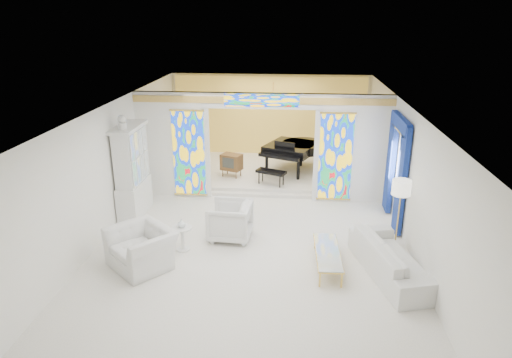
# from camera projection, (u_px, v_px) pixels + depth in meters

# --- Properties ---
(floor) EXTENTS (12.00, 12.00, 0.00)m
(floor) POSITION_uv_depth(u_px,v_px,m) (255.00, 228.00, 11.25)
(floor) COLOR white
(floor) RESTS_ON ground
(ceiling) EXTENTS (7.00, 12.00, 0.02)m
(ceiling) POSITION_uv_depth(u_px,v_px,m) (255.00, 108.00, 10.23)
(ceiling) COLOR white
(ceiling) RESTS_ON wall_back
(wall_back) EXTENTS (7.00, 0.02, 3.00)m
(wall_back) POSITION_uv_depth(u_px,v_px,m) (270.00, 117.00, 16.36)
(wall_back) COLOR white
(wall_back) RESTS_ON floor
(wall_front) EXTENTS (7.00, 0.02, 3.00)m
(wall_front) POSITION_uv_depth(u_px,v_px,m) (208.00, 343.00, 5.12)
(wall_front) COLOR white
(wall_front) RESTS_ON floor
(wall_left) EXTENTS (0.02, 12.00, 3.00)m
(wall_left) POSITION_uv_depth(u_px,v_px,m) (111.00, 167.00, 11.02)
(wall_left) COLOR white
(wall_left) RESTS_ON floor
(wall_right) EXTENTS (0.02, 12.00, 3.00)m
(wall_right) POSITION_uv_depth(u_px,v_px,m) (407.00, 175.00, 10.45)
(wall_right) COLOR white
(wall_right) RESTS_ON floor
(partition_wall) EXTENTS (7.00, 0.22, 3.00)m
(partition_wall) POSITION_uv_depth(u_px,v_px,m) (262.00, 142.00, 12.55)
(partition_wall) COLOR white
(partition_wall) RESTS_ON floor
(stained_glass_left) EXTENTS (0.90, 0.04, 2.40)m
(stained_glass_left) POSITION_uv_depth(u_px,v_px,m) (189.00, 154.00, 12.74)
(stained_glass_left) COLOR gold
(stained_glass_left) RESTS_ON partition_wall
(stained_glass_right) EXTENTS (0.90, 0.04, 2.40)m
(stained_glass_right) POSITION_uv_depth(u_px,v_px,m) (336.00, 157.00, 12.41)
(stained_glass_right) COLOR gold
(stained_glass_right) RESTS_ON partition_wall
(stained_glass_transom) EXTENTS (2.00, 0.04, 0.34)m
(stained_glass_transom) POSITION_uv_depth(u_px,v_px,m) (262.00, 100.00, 12.06)
(stained_glass_transom) COLOR gold
(stained_glass_transom) RESTS_ON partition_wall
(alcove_platform) EXTENTS (6.80, 3.80, 0.18)m
(alcove_platform) POSITION_uv_depth(u_px,v_px,m) (266.00, 171.00, 15.06)
(alcove_platform) COLOR white
(alcove_platform) RESTS_ON floor
(gold_curtain_back) EXTENTS (6.70, 0.10, 2.90)m
(gold_curtain_back) POSITION_uv_depth(u_px,v_px,m) (270.00, 117.00, 16.24)
(gold_curtain_back) COLOR #E1BB4E
(gold_curtain_back) RESTS_ON wall_back
(chandelier) EXTENTS (0.48, 0.48, 0.30)m
(chandelier) POSITION_uv_depth(u_px,v_px,m) (273.00, 97.00, 14.11)
(chandelier) COLOR gold
(chandelier) RESTS_ON ceiling
(blue_drapes) EXTENTS (0.14, 1.85, 2.65)m
(blue_drapes) POSITION_uv_depth(u_px,v_px,m) (397.00, 162.00, 11.09)
(blue_drapes) COLOR navy
(blue_drapes) RESTS_ON wall_right
(china_cabinet) EXTENTS (0.56, 1.46, 2.72)m
(china_cabinet) POSITION_uv_depth(u_px,v_px,m) (132.00, 172.00, 11.67)
(china_cabinet) COLOR silver
(china_cabinet) RESTS_ON floor
(armchair_left) EXTENTS (1.68, 1.67, 0.82)m
(armchair_left) POSITION_uv_depth(u_px,v_px,m) (142.00, 248.00, 9.44)
(armchair_left) COLOR white
(armchair_left) RESTS_ON floor
(armchair_right) EXTENTS (1.03, 1.01, 0.89)m
(armchair_right) POSITION_uv_depth(u_px,v_px,m) (230.00, 221.00, 10.62)
(armchair_right) COLOR white
(armchair_right) RESTS_ON floor
(sofa) EXTENTS (1.57, 2.63, 0.72)m
(sofa) POSITION_uv_depth(u_px,v_px,m) (393.00, 258.00, 9.15)
(sofa) COLOR white
(sofa) RESTS_ON floor
(side_table) EXTENTS (0.46, 0.46, 0.56)m
(side_table) POSITION_uv_depth(u_px,v_px,m) (182.00, 235.00, 10.10)
(side_table) COLOR silver
(side_table) RESTS_ON floor
(vase) EXTENTS (0.19, 0.19, 0.19)m
(vase) POSITION_uv_depth(u_px,v_px,m) (182.00, 223.00, 10.00)
(vase) COLOR silver
(vase) RESTS_ON side_table
(coffee_table) EXTENTS (0.55, 1.65, 0.37)m
(coffee_table) POSITION_uv_depth(u_px,v_px,m) (328.00, 252.00, 9.43)
(coffee_table) COLOR silver
(coffee_table) RESTS_ON floor
(floor_lamp) EXTENTS (0.49, 0.49, 1.66)m
(floor_lamp) POSITION_uv_depth(u_px,v_px,m) (401.00, 191.00, 9.72)
(floor_lamp) COLOR gold
(floor_lamp) RESTS_ON floor
(grand_piano) EXTENTS (2.38, 2.82, 1.09)m
(grand_piano) POSITION_uv_depth(u_px,v_px,m) (296.00, 148.00, 14.62)
(grand_piano) COLOR black
(grand_piano) RESTS_ON alcove_platform
(tv_console) EXTENTS (0.72, 0.61, 0.71)m
(tv_console) POSITION_uv_depth(u_px,v_px,m) (231.00, 162.00, 14.15)
(tv_console) COLOR brown
(tv_console) RESTS_ON alcove_platform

